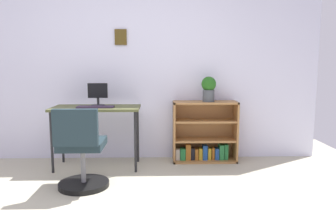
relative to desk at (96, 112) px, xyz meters
The scene contains 7 objects.
wall_back 0.80m from the desk, 58.33° to the left, with size 5.20×0.12×2.57m.
desk is the anchor object (origin of this frame).
monitor 0.23m from the desk, 87.33° to the left, with size 0.24×0.16×0.28m.
keyboard 0.11m from the desk, 84.38° to the right, with size 0.43×0.14×0.02m, color #2D2136.
office_chair 0.80m from the desk, 91.77° to the right, with size 0.52×0.55×0.85m.
bookshelf_low 1.41m from the desk, 10.77° to the left, with size 0.83×0.30×0.79m.
potted_plant_on_shelf 1.43m from the desk, ahead, with size 0.19×0.19×0.32m.
Camera 1 is at (0.49, -2.28, 1.26)m, focal length 35.36 mm.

